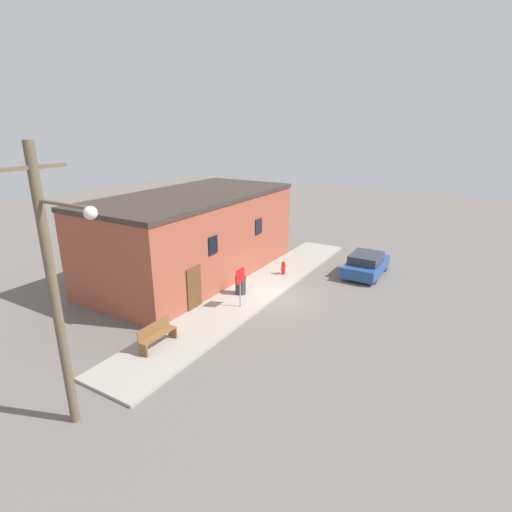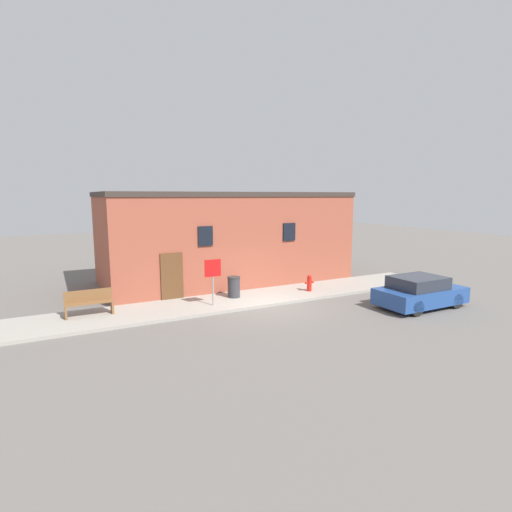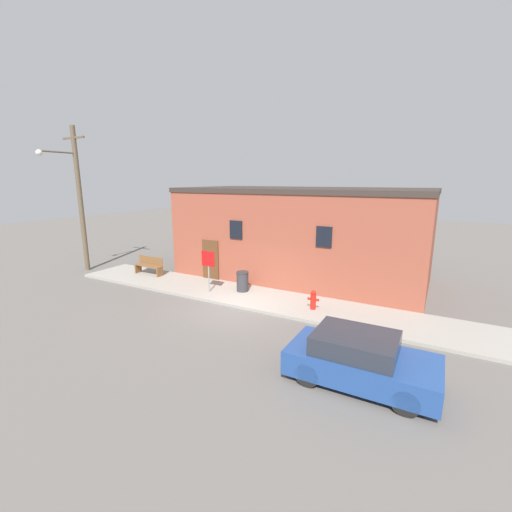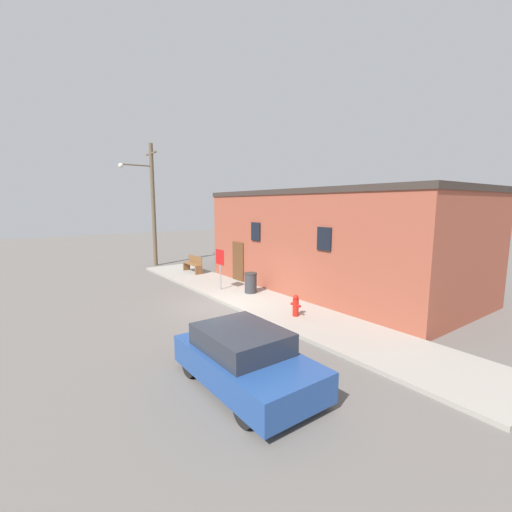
# 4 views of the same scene
# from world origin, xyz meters

# --- Properties ---
(ground_plane) EXTENTS (80.00, 80.00, 0.00)m
(ground_plane) POSITION_xyz_m (0.00, 0.00, 0.00)
(ground_plane) COLOR #66605B
(sidewalk) EXTENTS (19.98, 2.81, 0.12)m
(sidewalk) POSITION_xyz_m (0.00, 1.40, 0.06)
(sidewalk) COLOR #9E998E
(sidewalk) RESTS_ON ground
(brick_building) EXTENTS (12.96, 6.27, 4.87)m
(brick_building) POSITION_xyz_m (0.52, 5.88, 2.44)
(brick_building) COLOR #9E4C38
(brick_building) RESTS_ON ground
(fire_hydrant) EXTENTS (0.47, 0.23, 0.80)m
(fire_hydrant) POSITION_xyz_m (2.94, 1.17, 0.52)
(fire_hydrant) COLOR red
(fire_hydrant) RESTS_ON sidewalk
(stop_sign) EXTENTS (0.72, 0.06, 1.95)m
(stop_sign) POSITION_xyz_m (-2.11, 0.94, 1.49)
(stop_sign) COLOR gray
(stop_sign) RESTS_ON sidewalk
(bench) EXTENTS (1.73, 0.44, 0.98)m
(bench) POSITION_xyz_m (-6.86, 1.84, 0.62)
(bench) COLOR brown
(bench) RESTS_ON sidewalk
(trash_bin) EXTENTS (0.58, 0.58, 0.94)m
(trash_bin) POSITION_xyz_m (-0.78, 1.79, 0.60)
(trash_bin) COLOR #333338
(trash_bin) RESTS_ON sidewalk
(utility_pole) EXTENTS (1.80, 2.28, 8.22)m
(utility_pole) POSITION_xyz_m (-11.20, 0.95, 4.40)
(utility_pole) COLOR brown
(utility_pole) RESTS_ON ground
(parked_car) EXTENTS (3.83, 1.89, 1.34)m
(parked_car) POSITION_xyz_m (5.69, -2.97, 0.65)
(parked_car) COLOR black
(parked_car) RESTS_ON ground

